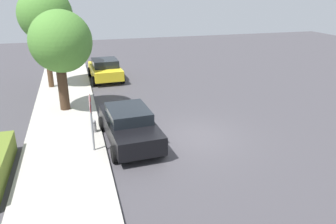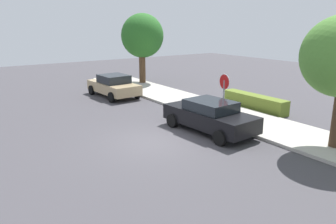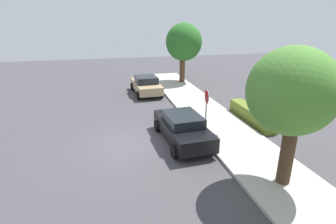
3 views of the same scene
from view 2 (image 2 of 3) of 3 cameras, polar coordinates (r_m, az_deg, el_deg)
ground_plane at (r=13.74m, az=-2.04°, el=-5.07°), size 60.00×60.00×0.00m
sidewalk_curb at (r=16.98m, az=13.07°, el=-1.23°), size 32.00×3.14×0.14m
stop_sign at (r=16.07m, az=9.73°, el=3.86°), size 0.76×0.10×2.42m
parked_car_black at (r=14.80m, az=7.24°, el=-0.63°), size 4.58×2.24×1.45m
parked_car_tan at (r=22.16m, az=-9.45°, el=4.56°), size 4.33×2.26×1.46m
street_tree_far at (r=26.45m, az=-4.49°, el=13.02°), size 3.33×3.33×5.52m
fire_hydrant at (r=15.14m, az=13.70°, el=-2.13°), size 0.30×0.22×0.72m
front_yard_hedge at (r=19.30m, az=14.77°, el=1.69°), size 4.17×0.78×0.82m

